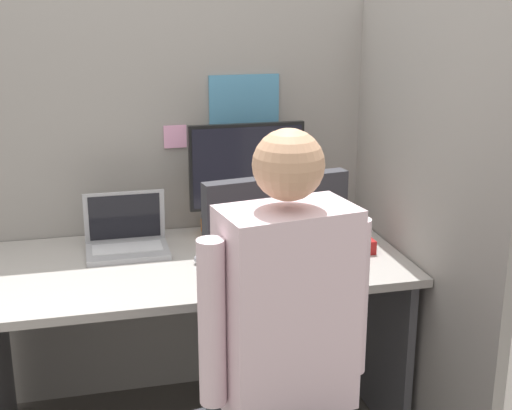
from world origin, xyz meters
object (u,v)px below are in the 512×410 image
(monitor, at_px, (247,172))
(paper_box, at_px, (247,229))
(coffee_mug, at_px, (330,220))
(office_chair, at_px, (280,384))
(laptop, at_px, (127,241))
(carrot_toy, at_px, (289,274))
(person, at_px, (288,350))
(stapler, at_px, (364,243))

(monitor, bearing_deg, paper_box, -90.00)
(coffee_mug, bearing_deg, office_chair, -117.42)
(office_chair, bearing_deg, laptop, 114.62)
(monitor, xyz_separation_m, carrot_toy, (0.03, -0.49, -0.24))
(paper_box, xyz_separation_m, person, (-0.14, -1.05, 0.03))
(monitor, relative_size, laptop, 1.51)
(paper_box, distance_m, stapler, 0.47)
(stapler, height_order, coffee_mug, coffee_mug)
(stapler, xyz_separation_m, carrot_toy, (-0.36, -0.22, -0.00))
(paper_box, bearing_deg, office_chair, -97.01)
(laptop, distance_m, person, 1.03)
(stapler, xyz_separation_m, person, (-0.53, -0.79, 0.03))
(paper_box, xyz_separation_m, laptop, (-0.48, -0.08, 0.02))
(paper_box, distance_m, office_chair, 0.91)
(person, bearing_deg, office_chair, 80.70)
(laptop, bearing_deg, paper_box, 8.95)
(office_chair, distance_m, person, 0.26)
(laptop, height_order, stapler, laptop)
(monitor, distance_m, stapler, 0.53)
(stapler, relative_size, coffee_mug, 1.46)
(laptop, bearing_deg, carrot_toy, -38.74)
(office_chair, bearing_deg, paper_box, 82.99)
(monitor, distance_m, coffee_mug, 0.41)
(paper_box, bearing_deg, laptop, -171.05)
(laptop, distance_m, coffee_mug, 0.83)
(coffee_mug, bearing_deg, monitor, 177.66)
(monitor, bearing_deg, person, -97.36)
(monitor, distance_m, laptop, 0.53)
(paper_box, height_order, carrot_toy, paper_box)
(monitor, bearing_deg, coffee_mug, -2.34)
(office_chair, bearing_deg, monitor, 83.01)
(office_chair, distance_m, coffee_mug, 1.00)
(paper_box, relative_size, stapler, 2.51)
(person, bearing_deg, coffee_mug, 65.19)
(coffee_mug, bearing_deg, carrot_toy, -123.48)
(laptop, relative_size, carrot_toy, 2.19)
(stapler, xyz_separation_m, coffee_mug, (-0.05, 0.25, 0.01))
(coffee_mug, bearing_deg, laptop, -175.54)
(monitor, relative_size, coffee_mug, 4.88)
(paper_box, relative_size, carrot_toy, 2.49)
(laptop, relative_size, person, 0.22)
(stapler, distance_m, office_chair, 0.82)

